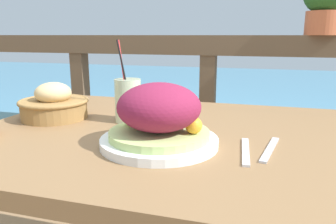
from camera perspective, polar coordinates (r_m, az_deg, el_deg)
name	(u,v)px	position (r m, az deg, el deg)	size (l,w,h in m)	color
patio_table	(167,163)	(0.95, -0.23, -8.91)	(1.08, 0.85, 0.72)	olive
railing_fence	(207,100)	(1.58, 6.89, 2.14)	(2.80, 0.08, 0.98)	brown
sea_backdrop	(240,101)	(4.11, 12.51, 1.96)	(12.00, 4.00, 0.40)	teal
salad_plate	(159,119)	(0.78, -1.55, -1.20)	(0.28, 0.28, 0.15)	white
drink_glass	(128,100)	(1.01, -6.99, 2.06)	(0.08, 0.08, 0.25)	beige
bread_basket	(54,104)	(1.10, -19.24, 1.25)	(0.22, 0.22, 0.12)	olive
fork	(246,151)	(0.77, 13.36, -6.64)	(0.03, 0.18, 0.00)	silver
knife	(270,149)	(0.80, 17.32, -6.21)	(0.05, 0.18, 0.00)	silver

